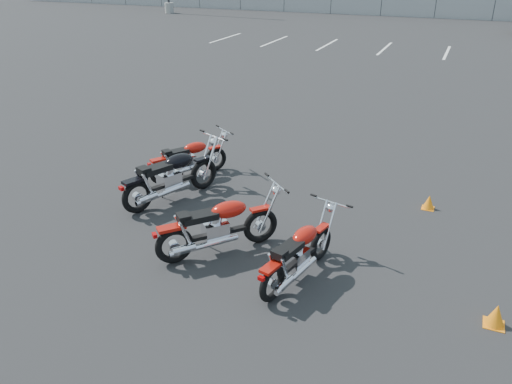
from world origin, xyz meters
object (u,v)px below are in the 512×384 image
at_px(motorcycle_third_red, 218,226).
at_px(motorcycle_rear_red, 299,254).
at_px(motorcycle_front_red, 189,159).
at_px(motorcycle_second_black, 171,176).

bearing_deg(motorcycle_third_red, motorcycle_rear_red, -7.32).
bearing_deg(motorcycle_third_red, motorcycle_front_red, 128.69).
relative_size(motorcycle_second_black, motorcycle_third_red, 1.18).
relative_size(motorcycle_front_red, motorcycle_third_red, 0.94).
distance_m(motorcycle_front_red, motorcycle_rear_red, 4.22).
xyz_separation_m(motorcycle_front_red, motorcycle_second_black, (0.26, -1.09, 0.08)).
bearing_deg(motorcycle_second_black, motorcycle_rear_red, -26.16).
bearing_deg(motorcycle_front_red, motorcycle_rear_red, -37.99).
distance_m(motorcycle_second_black, motorcycle_third_red, 2.14).
xyz_separation_m(motorcycle_front_red, motorcycle_rear_red, (3.33, -2.60, 0.01)).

